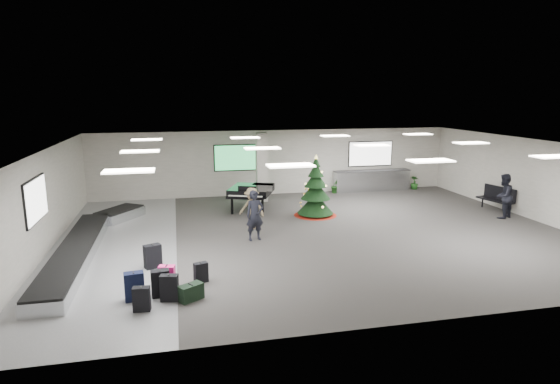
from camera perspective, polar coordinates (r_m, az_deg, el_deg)
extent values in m
plane|color=#363331|center=(17.09, 4.54, -5.00)|extent=(18.00, 18.00, 0.00)
cube|color=#A7A499|center=(23.37, -0.46, 3.64)|extent=(18.00, 0.02, 3.20)
cube|color=#A7A499|center=(10.45, 16.13, -7.32)|extent=(18.00, 0.02, 3.20)
cube|color=#A7A499|center=(16.49, -26.81, -1.15)|extent=(0.02, 14.00, 3.20)
cube|color=#A7A499|center=(21.16, 28.61, 1.30)|extent=(0.02, 14.00, 3.20)
cube|color=silver|center=(16.45, 4.72, 5.72)|extent=(18.00, 14.00, 0.02)
cube|color=slate|center=(16.51, -19.52, -6.27)|extent=(4.00, 14.00, 0.01)
cube|color=#B7B2A8|center=(21.82, -2.25, 3.04)|extent=(0.50, 0.50, 3.20)
cube|color=green|center=(22.95, -5.33, 4.19)|extent=(2.20, 0.08, 1.30)
cube|color=white|center=(24.82, 10.96, 4.60)|extent=(2.40, 0.08, 1.30)
cube|color=white|center=(15.47, -27.60, -0.87)|extent=(0.08, 2.10, 1.30)
cube|color=white|center=(11.80, -17.94, 2.46)|extent=(1.20, 0.60, 0.04)
cube|color=white|center=(15.75, -16.69, 4.77)|extent=(1.20, 0.60, 0.04)
cube|color=white|center=(19.72, -15.93, 6.16)|extent=(1.20, 0.60, 0.04)
cube|color=white|center=(12.10, 1.29, 3.26)|extent=(1.20, 0.60, 0.04)
cube|color=white|center=(15.98, -2.18, 5.36)|extent=(1.20, 0.60, 0.04)
cube|color=white|center=(19.90, -4.29, 6.62)|extent=(1.20, 0.60, 0.04)
cube|color=white|center=(13.62, 17.89, 3.65)|extent=(1.20, 0.60, 0.04)
cube|color=white|center=(17.16, 11.14, 5.59)|extent=(1.20, 0.60, 0.04)
cube|color=white|center=(20.86, 6.72, 6.82)|extent=(1.20, 0.60, 0.04)
cube|color=white|center=(16.02, 30.36, 3.75)|extent=(1.20, 0.60, 0.04)
cube|color=white|center=(19.11, 22.24, 5.56)|extent=(1.20, 0.60, 0.04)
cube|color=white|center=(22.50, 16.45, 6.78)|extent=(1.20, 0.60, 0.04)
cube|color=silver|center=(15.68, -23.63, -6.84)|extent=(1.00, 8.00, 0.38)
cube|color=black|center=(15.62, -23.69, -6.11)|extent=(0.95, 7.90, 0.05)
cube|color=silver|center=(19.93, -18.96, -2.61)|extent=(1.97, 2.21, 0.38)
cube|color=black|center=(19.88, -19.00, -2.02)|extent=(1.87, 2.10, 0.05)
cube|color=silver|center=(24.75, 11.11, 1.36)|extent=(4.00, 0.60, 1.05)
cube|color=#2D2D2F|center=(24.66, 11.16, 2.58)|extent=(4.05, 0.65, 0.04)
cube|color=black|center=(12.18, -14.38, -10.74)|extent=(0.47, 0.29, 0.69)
cube|color=black|center=(12.05, -14.46, -9.19)|extent=(0.05, 0.15, 0.02)
cube|color=black|center=(11.90, -13.33, -11.31)|extent=(0.46, 0.30, 0.66)
cube|color=black|center=(11.77, -13.41, -9.78)|extent=(0.06, 0.14, 0.02)
cube|color=#FF2182|center=(12.57, -13.60, -10.10)|extent=(0.45, 0.32, 0.64)
cube|color=black|center=(12.46, -13.68, -8.71)|extent=(0.06, 0.14, 0.02)
cube|color=black|center=(12.86, -9.62, -9.64)|extent=(0.40, 0.30, 0.54)
cube|color=black|center=(12.76, -9.66, -8.47)|extent=(0.06, 0.12, 0.02)
cube|color=black|center=(12.14, -17.34, -10.93)|extent=(0.50, 0.33, 0.71)
cube|color=black|center=(12.01, -17.45, -9.31)|extent=(0.05, 0.16, 0.02)
cube|color=black|center=(11.56, -16.51, -12.41)|extent=(0.41, 0.25, 0.59)
cube|color=black|center=(11.44, -16.60, -11.02)|extent=(0.04, 0.13, 0.02)
cube|color=black|center=(11.89, -10.81, -11.91)|extent=(0.67, 0.58, 0.40)
cube|color=black|center=(11.81, -10.85, -10.98)|extent=(0.12, 0.17, 0.02)
cube|color=black|center=(14.13, -15.26, -7.58)|extent=(0.54, 0.43, 0.70)
cube|color=black|center=(14.02, -15.34, -6.19)|extent=(0.09, 0.16, 0.02)
cone|color=maroon|center=(19.52, 4.31, -2.68)|extent=(1.78, 1.78, 0.11)
cylinder|color=#3F2819|center=(19.48, 4.32, -2.17)|extent=(0.11, 0.11, 0.47)
cone|color=black|center=(19.41, 4.33, -1.36)|extent=(1.50, 1.50, 0.84)
cone|color=black|center=(19.29, 4.36, 0.26)|extent=(1.22, 1.22, 0.75)
cone|color=black|center=(19.20, 4.38, 1.63)|extent=(0.94, 0.94, 0.66)
cone|color=black|center=(19.14, 4.40, 2.74)|extent=(0.66, 0.66, 0.56)
cone|color=black|center=(19.09, 4.42, 3.71)|extent=(0.38, 0.38, 0.42)
cone|color=#FFE566|center=(19.06, 4.43, 4.32)|extent=(0.15, 0.15, 0.17)
cube|color=black|center=(20.11, -3.54, 0.20)|extent=(2.27, 2.39, 0.30)
cube|color=black|center=(19.15, -4.23, -0.67)|extent=(1.58, 0.90, 0.11)
cube|color=white|center=(19.10, -4.26, -0.50)|extent=(1.36, 0.67, 0.02)
cube|color=black|center=(19.34, -4.05, 0.38)|extent=(0.72, 0.32, 0.24)
cylinder|color=black|center=(19.66, -5.87, -1.66)|extent=(0.11, 0.11, 0.74)
cylinder|color=black|center=(19.36, -2.15, -1.82)|extent=(0.11, 0.11, 0.74)
cylinder|color=black|center=(20.94, -3.05, -0.78)|extent=(0.11, 0.11, 0.74)
cube|color=black|center=(22.23, 24.73, -0.89)|extent=(0.86, 1.71, 0.07)
cylinder|color=black|center=(21.78, 25.71, -1.87)|extent=(0.07, 0.07, 0.43)
cylinder|color=black|center=(22.78, 23.70, -1.13)|extent=(0.07, 0.07, 0.43)
cube|color=black|center=(22.32, 25.31, -0.10)|extent=(0.39, 1.61, 0.54)
imported|color=black|center=(16.05, -3.08, -2.87)|extent=(0.71, 0.54, 1.74)
imported|color=#837051|center=(17.46, -3.45, -1.98)|extent=(1.15, 1.04, 1.55)
imported|color=black|center=(20.90, 25.58, -0.45)|extent=(1.09, 1.00, 1.82)
imported|color=#193C13|center=(23.89, 6.71, 0.77)|extent=(0.53, 0.49, 0.76)
imported|color=#193C13|center=(25.69, 16.08, 1.11)|extent=(0.56, 0.56, 0.71)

